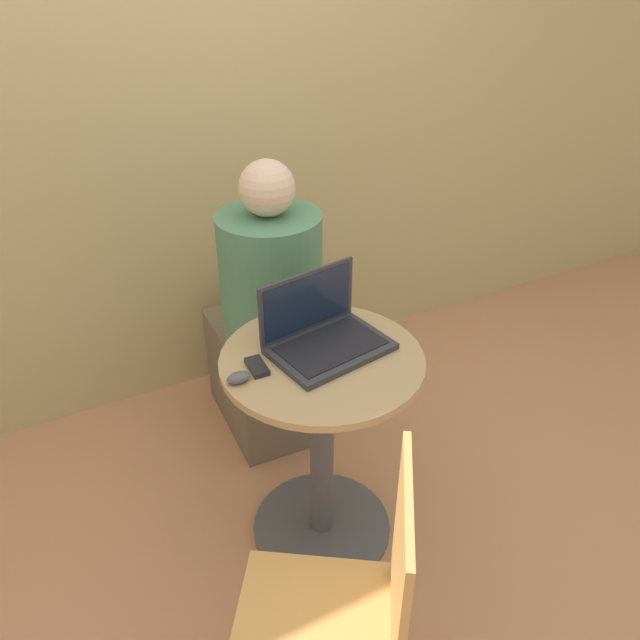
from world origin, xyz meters
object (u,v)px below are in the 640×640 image
laptop (323,334)px  cell_phone (257,367)px  person_seated (268,331)px  chair_empty (345,622)px

laptop → cell_phone: (-0.23, -0.02, -0.04)m
cell_phone → person_seated: (0.27, 0.56, -0.28)m
laptop → person_seated: (0.03, 0.55, -0.32)m
laptop → chair_empty: size_ratio=0.42×
laptop → chair_empty: bearing=-113.4°
laptop → chair_empty: (-0.29, -0.67, -0.35)m
laptop → chair_empty: laptop is taller
cell_phone → laptop: bearing=4.1°
cell_phone → chair_empty: 0.73m
cell_phone → person_seated: bearing=64.8°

